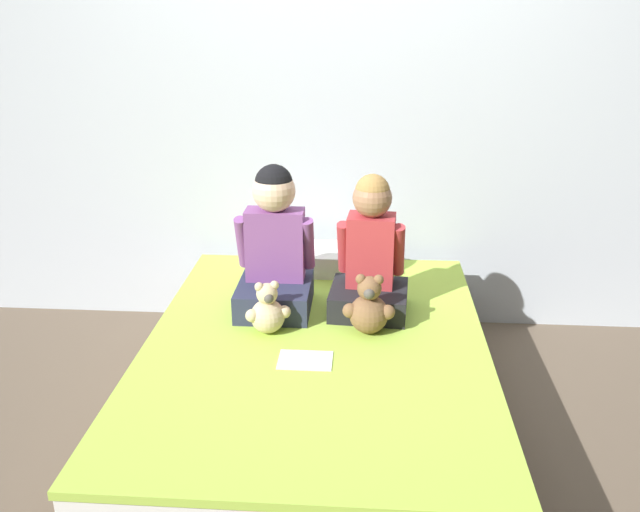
{
  "coord_description": "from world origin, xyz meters",
  "views": [
    {
      "loc": [
        0.19,
        -2.45,
        1.74
      ],
      "look_at": [
        0.0,
        0.25,
        0.7
      ],
      "focal_mm": 38.0,
      "sensor_mm": 36.0,
      "label": 1
    }
  ],
  "objects": [
    {
      "name": "ground_plane",
      "position": [
        0.0,
        0.0,
        0.0
      ],
      "size": [
        14.0,
        14.0,
        0.0
      ],
      "primitive_type": "plane",
      "color": "brown"
    },
    {
      "name": "wall_behind_bed",
      "position": [
        0.0,
        1.11,
        1.25
      ],
      "size": [
        8.0,
        0.06,
        2.5
      ],
      "color": "silver",
      "rests_on": "ground_plane"
    },
    {
      "name": "bed",
      "position": [
        0.0,
        0.0,
        0.21
      ],
      "size": [
        1.41,
        1.92,
        0.42
      ],
      "color": "brown",
      "rests_on": "ground_plane"
    },
    {
      "name": "child_on_left",
      "position": [
        -0.21,
        0.33,
        0.7
      ],
      "size": [
        0.35,
        0.37,
        0.65
      ],
      "rotation": [
        0.0,
        0.0,
        -0.0
      ],
      "color": "#282D47",
      "rests_on": "bed"
    },
    {
      "name": "child_on_right",
      "position": [
        0.22,
        0.33,
        0.68
      ],
      "size": [
        0.36,
        0.33,
        0.62
      ],
      "rotation": [
        0.0,
        0.0,
        -0.08
      ],
      "color": "black",
      "rests_on": "bed"
    },
    {
      "name": "teddy_bear_held_by_left_child",
      "position": [
        -0.21,
        0.07,
        0.52
      ],
      "size": [
        0.18,
        0.14,
        0.23
      ],
      "rotation": [
        0.0,
        0.0,
        0.33
      ],
      "color": "#D1B78E",
      "rests_on": "bed"
    },
    {
      "name": "teddy_bear_held_by_right_child",
      "position": [
        0.21,
        0.1,
        0.53
      ],
      "size": [
        0.22,
        0.16,
        0.26
      ],
      "rotation": [
        0.0,
        0.0,
        -0.02
      ],
      "color": "brown",
      "rests_on": "bed"
    },
    {
      "name": "pillow_at_headboard",
      "position": [
        0.0,
        0.79,
        0.48
      ],
      "size": [
        0.58,
        0.29,
        0.11
      ],
      "color": "white",
      "rests_on": "bed"
    },
    {
      "name": "sign_card",
      "position": [
        -0.03,
        -0.16,
        0.42
      ],
      "size": [
        0.21,
        0.15,
        0.0
      ],
      "color": "white",
      "rests_on": "bed"
    }
  ]
}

